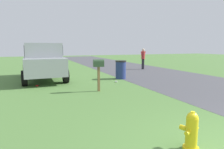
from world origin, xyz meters
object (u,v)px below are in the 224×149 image
fire_hydrant (191,132)px  pedestrian (143,57)px  trash_bin (121,70)px  mailbox (99,66)px  pickup_truck (43,61)px

fire_hydrant → pedestrian: bearing=-45.9°
trash_bin → pedestrian: size_ratio=0.62×
mailbox → fire_hydrant: bearing=-171.5°
fire_hydrant → trash_bin: (7.79, -2.16, 0.19)m
fire_hydrant → trash_bin: 8.09m
fire_hydrant → pickup_truck: 9.36m
fire_hydrant → pedestrian: (11.53, -5.97, 0.67)m
trash_bin → pickup_truck: bearing=73.1°
trash_bin → mailbox: bearing=139.3°
fire_hydrant → mailbox: bearing=-17.7°
trash_bin → pedestrian: 5.35m
fire_hydrant → pickup_truck: pickup_truck is taller
pedestrian → pickup_truck: bearing=-95.3°
trash_bin → fire_hydrant: bearing=164.5°
pickup_truck → pedestrian: pickup_truck is taller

